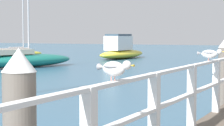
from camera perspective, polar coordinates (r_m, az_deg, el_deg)
The scene contains 6 objects.
dock_piling_far at distance 10.58m, azimuth 14.80°, elevation -1.80°, with size 0.29×0.29×1.82m.
seagull_foreground at distance 4.19m, azimuth 0.31°, elevation -0.66°, with size 0.47×0.23×0.21m.
seagull_background at distance 7.65m, azimuth 13.00°, elevation 1.25°, with size 0.48×0.18×0.21m.
boat_0 at distance 34.59m, azimuth 1.23°, elevation 1.70°, with size 2.18×6.55×2.01m.
boat_1 at distance 38.42m, azimuth -12.13°, elevation 1.34°, with size 2.37×4.66×5.97m.
boat_3 at distance 25.72m, azimuth -11.84°, elevation 0.45°, with size 4.03×6.94×8.08m.
Camera 1 is at (0.74, 0.71, 1.92)m, focal length 68.01 mm.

